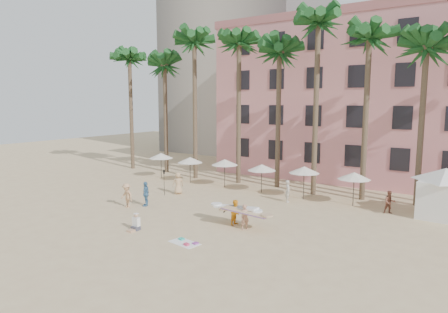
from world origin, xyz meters
The scene contains 11 objects.
ground centered at (0.00, 0.00, 0.00)m, with size 120.00×120.00×0.00m, color #D1B789.
pink_hotel centered at (7.00, 26.00, 8.00)m, with size 35.00×14.00×16.00m, color pink.
palm_row centered at (0.51, 15.00, 12.97)m, with size 44.40×5.40×16.30m.
umbrella_row centered at (-3.00, 12.50, 2.33)m, with size 22.50×2.70×2.73m.
cabana centered at (13.10, 12.82, 2.07)m, with size 4.74×4.74×3.50m.
beach_towel centered at (1.61, -1.02, 0.03)m, with size 1.93×1.26×0.14m.
carrier_yellow centered at (3.11, 3.00, 0.92)m, with size 3.03×1.06×1.60m.
carrier_white centered at (2.11, 3.49, 0.90)m, with size 3.07×0.83×1.66m.
beachgoers centered at (-3.03, 6.25, 0.92)m, with size 17.90×10.41×1.91m.
paddle centered at (-7.35, 6.89, 1.41)m, with size 0.18×0.04×2.23m.
seated_man centered at (-2.45, -1.02, 0.37)m, with size 0.47×0.82×1.06m.
Camera 1 is at (15.75, -17.74, 8.02)m, focal length 32.00 mm.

